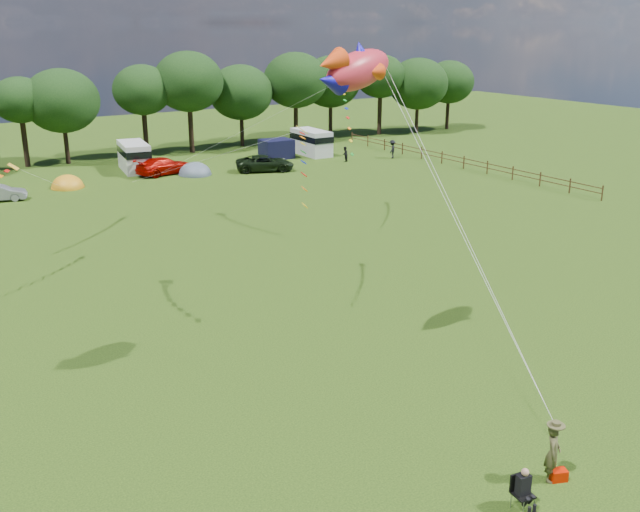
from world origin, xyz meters
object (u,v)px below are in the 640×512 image
camp_chair (523,484)px  tent_orange (68,187)px  car_d (265,163)px  campervan_d (311,141)px  tent_greyblue (195,174)px  car_c (164,166)px  kite_flyer (553,453)px  campervan_c (134,156)px  walker_b (392,149)px  walker_a (345,154)px  car_b (0,193)px  fish_kite (353,70)px

camp_chair → tent_orange: bearing=97.4°
car_d → campervan_d: campervan_d is taller
tent_greyblue → car_c: bearing=144.4°
kite_flyer → camp_chair: 1.81m
campervan_c → tent_orange: size_ratio=1.89×
tent_greyblue → campervan_c: bearing=130.2°
campervan_d → camp_chair: 56.59m
campervan_d → kite_flyer: size_ratio=2.88×
walker_b → car_d: bearing=-43.8°
campervan_d → walker_a: size_ratio=3.50×
tent_greyblue → kite_flyer: (-9.06, -47.38, 0.89)m
campervan_d → walker_a: (0.63, -5.14, -0.61)m
walker_a → car_d: bearing=-33.3°
tent_orange → campervan_c: bearing=28.8°
tent_orange → walker_b: walker_b is taller
car_c → car_d: car_c is taller
kite_flyer → camp_chair: bearing=160.7°
tent_greyblue → walker_b: 20.13m
car_c → tent_greyblue: car_c is taller
car_b → campervan_c: (12.52, 5.85, 0.77)m
kite_flyer → fish_kite: size_ratio=0.47×
car_c → tent_greyblue: (2.23, -1.60, -0.74)m
fish_kite → camp_chair: bearing=-110.6°
campervan_d → kite_flyer: 55.45m
car_d → campervan_c: size_ratio=0.97×
campervan_d → tent_greyblue: campervan_d is taller
car_b → campervan_d: bearing=-66.0°
car_b → campervan_d: campervan_d is taller
tent_greyblue → camp_chair: 49.03m
campervan_d → fish_kite: 48.06m
kite_flyer → fish_kite: 14.27m
car_c → walker_a: bearing=-113.4°
campervan_d → campervan_c: bearing=86.3°
car_c → walker_b: walker_b is taller
car_b → campervan_d: 30.88m
tent_orange → camp_chair: camp_chair is taller
kite_flyer → car_c: bearing=48.7°
kite_flyer → camp_chair: (-1.75, -0.44, -0.13)m
car_b → kite_flyer: kite_flyer is taller
fish_kite → walker_b: bearing=36.1°
fish_kite → walker_b: 46.51m
car_d → camp_chair: car_d is taller
campervan_c → walker_b: bearing=-99.2°
fish_kite → walker_a: (24.32, 35.48, -10.59)m
car_d → walker_a: walker_a is taller
car_c → tent_orange: (-8.73, -0.85, -0.74)m
car_d → kite_flyer: (-15.09, -45.38, 0.18)m
car_d → fish_kite: (-15.56, -35.64, 10.60)m
camp_chair → walker_b: bearing=62.8°
campervan_c → camp_chair: size_ratio=4.24×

